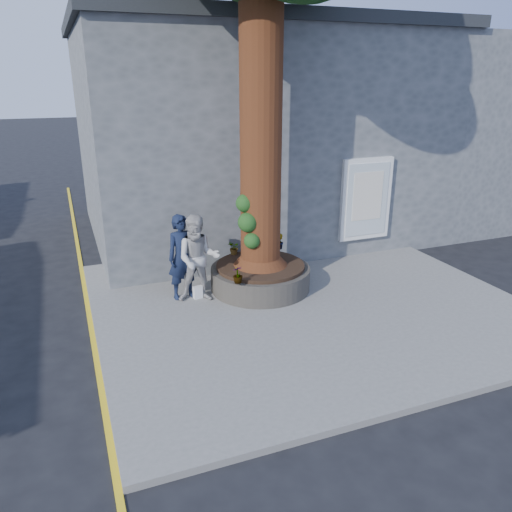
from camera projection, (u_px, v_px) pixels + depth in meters
name	position (u px, v px, depth m)	size (l,w,h in m)	color
ground	(260.00, 338.00, 9.73)	(120.00, 120.00, 0.00)	black
pavement	(306.00, 303.00, 11.10)	(9.00, 8.00, 0.12)	slate
yellow_line	(94.00, 342.00, 9.56)	(0.10, 30.00, 0.01)	yellow
stone_shop	(250.00, 131.00, 15.82)	(10.30, 8.30, 6.30)	#55585A
neighbour_shop	(450.00, 128.00, 18.61)	(6.00, 8.00, 6.00)	#55585A
planter	(260.00, 276.00, 11.62)	(2.30, 2.30, 0.60)	black
man	(183.00, 257.00, 10.92)	(0.70, 0.46, 1.91)	#121A32
woman	(198.00, 259.00, 10.77)	(0.95, 0.74, 1.95)	#B0ACA9
shopping_bag	(198.00, 292.00, 11.14)	(0.20, 0.12, 0.28)	white
plant_a	(258.00, 244.00, 12.29)	(0.21, 0.14, 0.39)	gray
plant_b	(279.00, 241.00, 12.48)	(0.21, 0.20, 0.38)	gray
plant_c	(238.00, 275.00, 10.41)	(0.21, 0.21, 0.37)	gray
plant_d	(234.00, 248.00, 12.08)	(0.30, 0.27, 0.34)	gray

